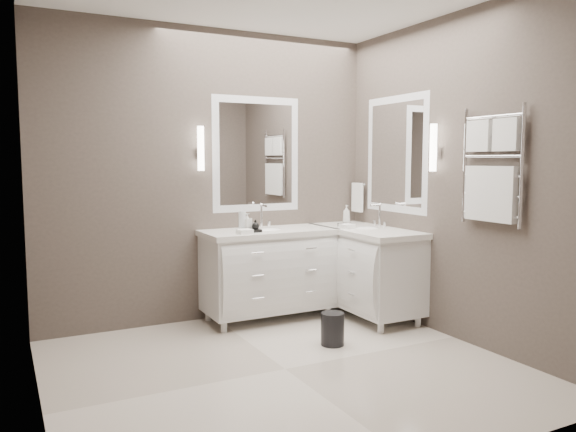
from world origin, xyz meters
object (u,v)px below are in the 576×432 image
towel_ladder (491,174)px  vanity_right (366,266)px  vanity_back (269,268)px  waste_bin (332,329)px

towel_ladder → vanity_right: bearing=99.8°
vanity_back → vanity_right: size_ratio=1.00×
vanity_right → waste_bin: vanity_right is taller
towel_ladder → vanity_back: bearing=124.1°
vanity_back → towel_ladder: (1.10, -1.63, 0.91)m
waste_bin → vanity_back: bearing=98.2°
waste_bin → towel_ladder: bearing=-35.8°
vanity_right → towel_ladder: (0.23, -1.30, 0.91)m
vanity_right → towel_ladder: 1.60m
towel_ladder → waste_bin: (-0.97, 0.70, -1.26)m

